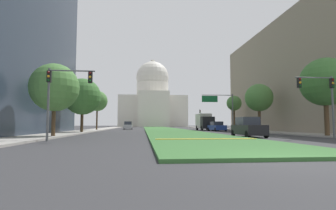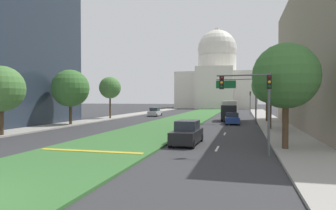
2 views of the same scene
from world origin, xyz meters
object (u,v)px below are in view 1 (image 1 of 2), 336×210
street_tree_left_far (97,101)px  street_tree_right_near (325,82)px  street_tree_left_mid (82,97)px  traffic_light_near_left (61,88)px  street_tree_right_far (234,103)px  street_tree_right_mid (259,98)px  sedan_midblock (217,127)px  box_truck_delivery (204,122)px  capitol_building (153,101)px  sedan_distant (128,126)px  overhead_guide_sign (221,104)px  street_tree_left_near (55,88)px  traffic_light_far_right (200,116)px  sedan_lead_stopped (248,128)px  traffic_light_near_right (323,93)px

street_tree_left_far → street_tree_right_near: bearing=-46.3°
street_tree_left_mid → traffic_light_near_left: bearing=-82.2°
street_tree_left_mid → street_tree_right_far: street_tree_left_mid is taller
street_tree_right_mid → traffic_light_near_left: bearing=-142.8°
street_tree_right_far → sedan_midblock: street_tree_right_far is taller
box_truck_delivery → street_tree_right_far: bearing=-12.4°
street_tree_right_mid → box_truck_delivery: street_tree_right_mid is taller
street_tree_left_far → sedan_midblock: 22.28m
capitol_building → street_tree_right_near: size_ratio=4.09×
sedan_distant → capitol_building: bearing=82.3°
sedan_distant → street_tree_left_mid: bearing=-102.5°
capitol_building → sedan_midblock: size_ratio=6.72×
overhead_guide_sign → street_tree_left_near: street_tree_left_near is taller
street_tree_left_mid → box_truck_delivery: (20.24, 13.38, -3.26)m
traffic_light_far_right → box_truck_delivery: (-3.63, -19.80, -1.64)m
traffic_light_near_left → overhead_guide_sign: overhead_guide_sign is taller
traffic_light_near_left → box_truck_delivery: (17.89, 30.51, -2.12)m
sedan_lead_stopped → street_tree_right_mid: bearing=60.9°
overhead_guide_sign → street_tree_left_far: (-22.14, 4.65, 0.81)m
sedan_lead_stopped → box_truck_delivery: size_ratio=0.74×
traffic_light_near_left → street_tree_left_near: 5.53m
overhead_guide_sign → traffic_light_far_right: bearing=85.6°
traffic_light_far_right → sedan_distant: traffic_light_far_right is taller
traffic_light_far_right → capitol_building: bearing=103.7°
sedan_midblock → sedan_distant: sedan_distant is taller
street_tree_left_near → street_tree_right_near: (24.89, -1.73, 0.62)m
street_tree_left_mid → sedan_distant: size_ratio=1.57×
street_tree_right_near → box_truck_delivery: bearing=100.2°
traffic_light_near_left → sedan_distant: bearing=86.2°
traffic_light_near_right → street_tree_right_far: (2.80, 28.42, 1.37)m
traffic_light_near_right → street_tree_left_near: 23.17m
overhead_guide_sign → street_tree_right_mid: size_ratio=0.91×
capitol_building → street_tree_right_far: capitol_building is taller
street_tree_left_far → street_tree_right_far: (26.01, -0.58, -0.29)m
traffic_light_near_right → street_tree_left_far: street_tree_left_far is taller
street_tree_left_near → capitol_building: bearing=82.2°
street_tree_left_far → street_tree_right_far: 26.02m
street_tree_right_near → street_tree_right_mid: (0.12, 14.05, -0.06)m
street_tree_right_far → sedan_distant: street_tree_right_far is taller
street_tree_right_far → sedan_lead_stopped: 26.32m
traffic_light_near_right → street_tree_right_mid: street_tree_right_mid is taller
street_tree_right_far → sedan_midblock: (-4.98, -5.07, -4.40)m
street_tree_left_far → street_tree_right_far: street_tree_left_far is taller
street_tree_right_mid → capitol_building: bearing=99.1°
traffic_light_near_right → street_tree_left_near: size_ratio=0.78×
street_tree_left_mid → sedan_lead_stopped: bearing=-35.0°
sedan_midblock → street_tree_right_far: bearing=45.5°
capitol_building → sedan_lead_stopped: 92.52m
traffic_light_near_left → sedan_distant: 40.01m
overhead_guide_sign → box_truck_delivery: (-1.71, 5.30, -2.98)m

